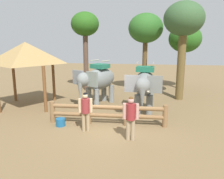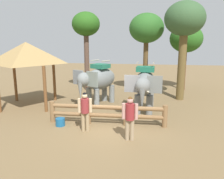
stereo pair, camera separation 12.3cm
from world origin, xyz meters
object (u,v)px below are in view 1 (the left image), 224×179
Objects in this scene: log_fence at (107,112)px; tree_far_left at (184,22)px; tourist_woman_in_black at (131,115)px; tourist_man_in_blue at (85,109)px; tree_back_center at (146,29)px; tree_far_right at (85,27)px; thatched_shelter at (26,54)px; elephant_center at (145,85)px; elephant_near_left at (98,80)px; feed_bucket at (61,122)px; tree_deep_back at (185,39)px.

log_fence is 0.88× the size of tree_far_left.
tourist_man_in_blue is at bearing 162.77° from tourist_woman_in_black.
tourist_man_in_blue is 0.29× the size of tree_back_center.
tree_far_right reaches higher than tourist_woman_in_black.
tree_far_right is at bearing 115.24° from tourist_woman_in_black.
tourist_man_in_blue is (-2.01, 0.62, -0.03)m from tourist_woman_in_black.
log_fence is 1.37× the size of thatched_shelter.
elephant_center reaches higher than log_fence.
log_fence is 2.89m from elephant_center.
tourist_woman_in_black is (2.39, -4.90, -0.52)m from elephant_near_left.
tourist_man_in_blue is at bearing -129.43° from log_fence.
tree_far_left is at bearing 44.58° from feed_bucket.
tourist_woman_in_black is 1.03× the size of tourist_man_in_blue.
tree_far_right is (-4.32, 9.16, 3.97)m from tourist_woman_in_black.
tourist_woman_in_black is at bearing -31.36° from thatched_shelter.
tourist_woman_in_black is 10.88m from tree_far_right.
elephant_center is at bearing -113.86° from tree_deep_back.
elephant_center is at bearing -48.72° from tree_far_right.
tree_deep_back is at bearing 33.09° from thatched_shelter.
tourist_man_in_blue reaches higher than log_fence.
elephant_near_left is 0.55× the size of tree_back_center.
elephant_center is 0.79× the size of thatched_shelter.
tree_deep_back is 11.91× the size of feed_bucket.
feed_bucket is (-0.97, -3.86, -1.38)m from elephant_near_left.
tourist_man_in_blue is 0.29× the size of tree_far_right.
tree_deep_back reaches higher than elephant_near_left.
tourist_man_in_blue is at bearing -128.78° from elephant_center.
tourist_woman_in_black is 0.29× the size of tree_far_right.
tourist_man_in_blue is 6.02m from thatched_shelter.
tree_far_left is at bearing -101.08° from tree_deep_back.
tourist_man_in_blue is at bearing -36.63° from thatched_shelter.
thatched_shelter reaches higher than feed_bucket.
tourist_woman_in_black reaches higher than feed_bucket.
tree_far_right is (-4.69, 0.15, 0.24)m from tree_back_center.
elephant_near_left is at bearing 157.50° from elephant_center.
tree_far_left is (5.19, 2.21, 3.54)m from elephant_near_left.
elephant_center is at bearing 51.52° from log_fence.
tree_deep_back reaches higher than tourist_man_in_blue.
thatched_shelter is 0.64× the size of tree_far_left.
thatched_shelter is at bearing -161.43° from tree_far_left.
tree_deep_back is at bearing 66.14° from elephant_center.
tourist_woman_in_black is 7.93m from thatched_shelter.
tree_far_left is at bearing -16.13° from tree_far_right.
tree_back_center is at bearing 36.18° from thatched_shelter.
tree_far_left reaches higher than tourist_woman_in_black.
tree_far_left is 3.59m from tree_deep_back.
log_fence is 1.73× the size of elephant_near_left.
tourist_woman_in_black is 3.62m from feed_bucket.
elephant_near_left reaches higher than tourist_woman_in_black.
tree_far_left is at bearing 53.92° from log_fence.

